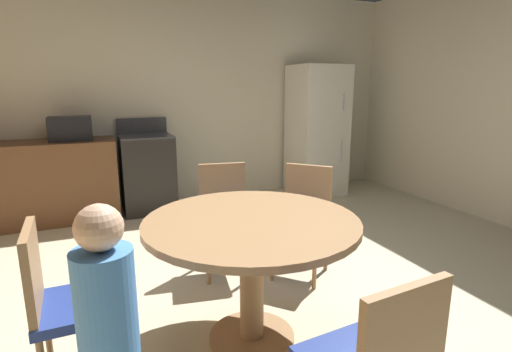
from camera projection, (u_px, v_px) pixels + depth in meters
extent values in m
plane|color=beige|center=(281.00, 303.00, 2.78)|extent=(14.00, 14.00, 0.00)
cube|color=beige|center=(182.00, 97.00, 5.12)|extent=(6.19, 0.12, 2.70)
cube|color=brown|center=(25.00, 184.00, 4.27)|extent=(1.90, 0.60, 0.90)
cube|color=black|center=(148.00, 174.00, 4.76)|extent=(0.60, 0.60, 0.90)
cube|color=#38383D|center=(145.00, 136.00, 4.66)|extent=(0.60, 0.60, 0.02)
cube|color=#38383D|center=(142.00, 125.00, 4.89)|extent=(0.60, 0.04, 0.18)
cube|color=silver|center=(317.00, 131.00, 5.48)|extent=(0.68, 0.66, 1.76)
cylinder|color=#B2B2B7|center=(343.00, 102.00, 5.16)|extent=(0.02, 0.02, 0.22)
cylinder|color=#B2B2B7|center=(341.00, 151.00, 5.30)|extent=(0.02, 0.02, 0.30)
cube|color=black|center=(71.00, 128.00, 4.33)|extent=(0.44, 0.32, 0.26)
cylinder|color=#9E754C|center=(252.00, 336.00, 2.38)|extent=(0.51, 0.51, 0.03)
cylinder|color=#9E754C|center=(252.00, 284.00, 2.30)|extent=(0.14, 0.14, 0.72)
cylinder|color=#9E754C|center=(252.00, 222.00, 2.21)|extent=(1.21, 1.21, 0.04)
cube|color=#9E754C|center=(404.00, 344.00, 1.29)|extent=(0.38, 0.07, 0.42)
cylinder|color=#9E754C|center=(252.00, 253.00, 3.07)|extent=(0.03, 0.03, 0.43)
cylinder|color=#9E754C|center=(208.00, 258.00, 2.99)|extent=(0.03, 0.03, 0.43)
cylinder|color=#9E754C|center=(243.00, 237.00, 3.39)|extent=(0.03, 0.03, 0.43)
cylinder|color=#9E754C|center=(203.00, 241.00, 3.32)|extent=(0.03, 0.03, 0.43)
cube|color=navy|center=(226.00, 219.00, 3.14)|extent=(0.46, 0.46, 0.05)
cube|color=#9E754C|center=(222.00, 188.00, 3.26)|extent=(0.38, 0.10, 0.42)
cylinder|color=#9E754C|center=(315.00, 262.00, 2.92)|extent=(0.03, 0.03, 0.43)
cylinder|color=#9E754C|center=(272.00, 254.00, 3.06)|extent=(0.03, 0.03, 0.43)
cylinder|color=#9E754C|center=(326.00, 246.00, 3.22)|extent=(0.03, 0.03, 0.43)
cylinder|color=#9E754C|center=(287.00, 239.00, 3.36)|extent=(0.03, 0.03, 0.43)
cube|color=navy|center=(301.00, 222.00, 3.09)|extent=(0.57, 0.57, 0.05)
cube|color=#9E754C|center=(308.00, 190.00, 3.20)|extent=(0.29, 0.30, 0.42)
cylinder|color=#9E754C|center=(117.00, 321.00, 2.19)|extent=(0.03, 0.03, 0.43)
cylinder|color=#9E754C|center=(48.00, 337.00, 2.05)|extent=(0.03, 0.03, 0.43)
cube|color=navy|center=(80.00, 305.00, 1.91)|extent=(0.41, 0.41, 0.05)
cube|color=#9E754C|center=(32.00, 272.00, 1.79)|extent=(0.05, 0.38, 0.42)
cylinder|color=#4784CC|center=(106.00, 304.00, 1.44)|extent=(0.31, 0.31, 0.42)
sphere|color=#D6A884|center=(99.00, 228.00, 1.37)|extent=(0.17, 0.17, 0.17)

